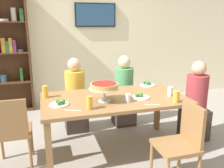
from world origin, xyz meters
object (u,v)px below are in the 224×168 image
at_px(chair_head_west, 12,130).
at_px(cutlery_knife_near, 73,110).
at_px(diner_far_right, 124,95).
at_px(beer_glass_amber_short, 45,92).
at_px(dining_table, 114,103).
at_px(beer_glass_amber_tall, 176,97).
at_px(water_glass_clear_far, 170,91).
at_px(salad_plate_far_diner, 60,104).
at_px(diner_head_east, 195,106).
at_px(television, 95,15).
at_px(chair_near_right, 182,141).
at_px(deep_dish_pizza_stand, 104,87).
at_px(cutlery_fork_near, 152,105).
at_px(diner_far_left, 76,100).
at_px(cutlery_fork_far, 100,90).
at_px(water_glass_clear_near, 128,98).
at_px(salad_plate_near_diner, 140,97).
at_px(salad_plate_spare, 147,84).
at_px(beer_glass_amber_spare, 89,103).

bearing_deg(chair_head_west, cutlery_knife_near, -21.41).
distance_m(diner_far_right, beer_glass_amber_short, 1.40).
height_order(dining_table, chair_head_west, chair_head_west).
height_order(dining_table, beer_glass_amber_tall, beer_glass_amber_tall).
distance_m(water_glass_clear_far, cutlery_knife_near, 1.28).
bearing_deg(salad_plate_far_diner, diner_head_east, 3.26).
height_order(television, chair_near_right, television).
distance_m(diner_head_east, cutlery_knife_near, 1.83).
distance_m(deep_dish_pizza_stand, cutlery_fork_near, 0.59).
height_order(diner_far_left, cutlery_fork_far, diner_far_left).
distance_m(chair_near_right, salad_plate_far_diner, 1.40).
height_order(diner_far_right, water_glass_clear_near, diner_far_right).
bearing_deg(salad_plate_near_diner, chair_head_west, 178.03).
distance_m(chair_near_right, salad_plate_spare, 1.27).
xyz_separation_m(chair_head_west, water_glass_clear_far, (1.93, -0.08, 0.31)).
height_order(salad_plate_spare, beer_glass_amber_spare, beer_glass_amber_spare).
relative_size(salad_plate_far_diner, salad_plate_spare, 1.02).
height_order(diner_head_east, chair_head_west, diner_head_east).
xyz_separation_m(dining_table, salad_plate_near_diner, (0.31, -0.11, 0.10)).
height_order(deep_dish_pizza_stand, water_glass_clear_far, deep_dish_pizza_stand).
bearing_deg(cutlery_fork_far, salad_plate_near_diner, 116.16).
distance_m(salad_plate_spare, beer_glass_amber_spare, 1.26).
height_order(beer_glass_amber_spare, cutlery_fork_far, beer_glass_amber_spare).
bearing_deg(salad_plate_near_diner, salad_plate_spare, 57.59).
bearing_deg(diner_far_right, dining_table, -27.17).
bearing_deg(salad_plate_far_diner, diner_far_left, 71.27).
relative_size(salad_plate_far_diner, cutlery_knife_near, 1.23).
height_order(dining_table, salad_plate_spare, salad_plate_spare).
xyz_separation_m(water_glass_clear_far, cutlery_fork_far, (-0.81, 0.48, -0.06)).
bearing_deg(beer_glass_amber_short, cutlery_knife_near, -63.48).
relative_size(chair_near_right, cutlery_fork_far, 4.83).
bearing_deg(television, salad_plate_near_diner, -88.26).
xyz_separation_m(salad_plate_near_diner, cutlery_fork_near, (0.02, -0.28, -0.01)).
distance_m(water_glass_clear_near, cutlery_fork_near, 0.29).
height_order(water_glass_clear_far, cutlery_fork_near, water_glass_clear_far).
height_order(chair_head_west, beer_glass_amber_short, beer_glass_amber_short).
height_order(diner_far_left, deep_dish_pizza_stand, diner_far_left).
bearing_deg(salad_plate_near_diner, diner_head_east, 7.51).
relative_size(salad_plate_far_diner, beer_glass_amber_spare, 1.48).
bearing_deg(water_glass_clear_near, beer_glass_amber_short, 154.32).
xyz_separation_m(diner_head_east, water_glass_clear_near, (-1.12, -0.22, 0.30)).
bearing_deg(cutlery_knife_near, dining_table, 52.20).
bearing_deg(diner_far_left, deep_dish_pizza_stand, 14.71).
height_order(television, beer_glass_amber_tall, television).
height_order(dining_table, diner_far_right, diner_far_right).
relative_size(diner_head_east, beer_glass_amber_short, 7.50).
xyz_separation_m(diner_far_right, deep_dish_pizza_stand, (-0.56, -0.90, 0.43)).
bearing_deg(cutlery_fork_far, beer_glass_amber_tall, 120.10).
distance_m(chair_near_right, water_glass_clear_far, 0.79).
bearing_deg(chair_head_west, salad_plate_far_diner, -4.38).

